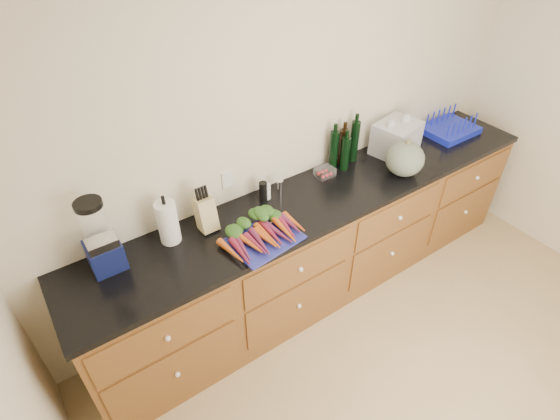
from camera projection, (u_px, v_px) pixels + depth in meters
ground at (445, 411)px, 2.78m from camera, size 4.00×4.00×0.00m
wall_back at (299, 128)px, 3.01m from camera, size 4.10×0.05×2.60m
cabinets at (322, 244)px, 3.33m from camera, size 3.60×0.64×0.90m
countertop at (326, 195)px, 3.04m from camera, size 3.64×0.62×0.04m
cutting_board at (264, 239)px, 2.65m from camera, size 0.46×0.37×0.01m
carrots at (260, 232)px, 2.66m from camera, size 0.49×0.33×0.06m
squash at (405, 159)px, 3.14m from camera, size 0.28×0.28×0.25m
blender_appliance at (100, 240)px, 2.36m from camera, size 0.18×0.18×0.46m
paper_towel at (168, 222)px, 2.57m from camera, size 0.12×0.12×0.28m
knife_block at (206, 214)px, 2.68m from camera, size 0.11×0.11×0.22m
grinder_salt at (267, 191)px, 2.95m from camera, size 0.05×0.05×0.12m
grinder_pepper at (263, 191)px, 2.93m from camera, size 0.06×0.06×0.14m
canister_chrome at (280, 187)px, 3.00m from camera, size 0.04×0.04×0.10m
tomato_box at (325, 172)px, 3.18m from camera, size 0.13×0.11×0.06m
bottles at (344, 148)px, 3.22m from camera, size 0.27×0.14×0.32m
grocery_bag at (396, 138)px, 3.38m from camera, size 0.39×0.34×0.25m
dish_rack at (449, 128)px, 3.68m from camera, size 0.43×0.35×0.17m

